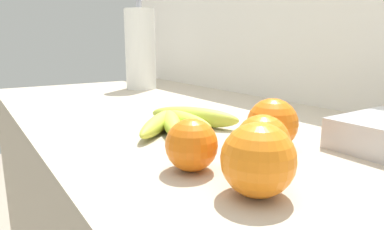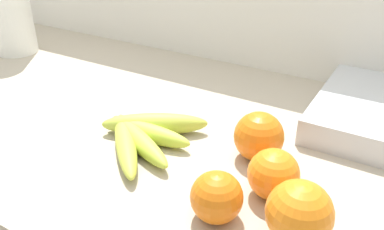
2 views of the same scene
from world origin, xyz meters
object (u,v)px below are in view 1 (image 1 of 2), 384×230
object	(u,v)px
banana_bunch	(178,120)
orange_center	(258,160)
orange_right	(192,145)
orange_far_right	(272,124)
paper_towel_roll	(140,50)
orange_back_left	(262,142)

from	to	relation	value
banana_bunch	orange_center	xyz separation A→B (m)	(0.30, -0.08, 0.02)
banana_bunch	orange_right	distance (m)	0.22
banana_bunch	orange_far_right	size ratio (longest dim) A/B	2.77
paper_towel_roll	orange_far_right	bearing A→B (deg)	-10.63
orange_center	paper_towel_roll	bearing A→B (deg)	162.02
orange_far_right	orange_right	size ratio (longest dim) A/B	1.16
orange_far_right	paper_towel_roll	distance (m)	0.80
orange_back_left	paper_towel_roll	distance (m)	0.88
orange_right	orange_center	xyz separation A→B (m)	(0.10, 0.02, 0.01)
banana_bunch	paper_towel_roll	xyz separation A→B (m)	(-0.59, 0.21, 0.13)
orange_far_right	paper_towel_roll	bearing A→B (deg)	169.37
orange_far_right	orange_center	size ratio (longest dim) A/B	0.98
orange_right	orange_far_right	bearing A→B (deg)	92.67
orange_right	orange_center	bearing A→B (deg)	9.88
orange_back_left	paper_towel_roll	size ratio (longest dim) A/B	0.23
orange_far_right	orange_back_left	distance (m)	0.10
orange_far_right	orange_back_left	world-z (taller)	orange_far_right
orange_far_right	orange_back_left	size ratio (longest dim) A/B	1.10
orange_back_left	orange_right	bearing A→B (deg)	-119.62
banana_bunch	paper_towel_roll	size ratio (longest dim) A/B	0.71
banana_bunch	paper_towel_roll	world-z (taller)	paper_towel_roll
orange_far_right	orange_right	distance (m)	0.16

